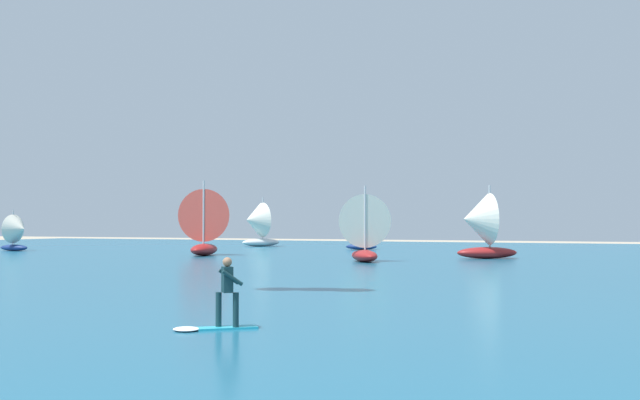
{
  "coord_description": "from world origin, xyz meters",
  "views": [
    {
      "loc": [
        6.9,
        -1.47,
        2.57
      ],
      "look_at": [
        -0.64,
        16.15,
        3.15
      ],
      "focal_mm": 42.99,
      "sensor_mm": 36.0,
      "label": 1
    }
  ],
  "objects_px": {
    "sailboat_far_left": "(256,224)",
    "sailboat_near_shore": "(207,221)",
    "sailboat_anchored_offshore": "(366,232)",
    "sailboat_mid_left": "(362,227)",
    "sailboat_leading": "(18,232)",
    "kitesurfer": "(219,303)",
    "sailboat_mid_right": "(478,225)"
  },
  "relations": [
    {
      "from": "sailboat_anchored_offshore",
      "to": "sailboat_leading",
      "type": "distance_m",
      "value": 31.01
    },
    {
      "from": "sailboat_far_left",
      "to": "sailboat_leading",
      "type": "bearing_deg",
      "value": -123.78
    },
    {
      "from": "kitesurfer",
      "to": "sailboat_anchored_offshore",
      "type": "height_order",
      "value": "sailboat_anchored_offshore"
    },
    {
      "from": "sailboat_far_left",
      "to": "sailboat_near_shore",
      "type": "relative_size",
      "value": 0.91
    },
    {
      "from": "sailboat_mid_left",
      "to": "sailboat_near_shore",
      "type": "distance_m",
      "value": 14.93
    },
    {
      "from": "sailboat_mid_left",
      "to": "sailboat_near_shore",
      "type": "relative_size",
      "value": 0.85
    },
    {
      "from": "sailboat_far_left",
      "to": "sailboat_anchored_offshore",
      "type": "xyz_separation_m",
      "value": [
        13.93,
        -4.69,
        -0.79
      ]
    },
    {
      "from": "sailboat_anchored_offshore",
      "to": "sailboat_mid_left",
      "type": "xyz_separation_m",
      "value": [
        6.99,
        -20.1,
        0.62
      ]
    },
    {
      "from": "sailboat_far_left",
      "to": "sailboat_mid_left",
      "type": "xyz_separation_m",
      "value": [
        20.92,
        -24.79,
        -0.16
      ]
    },
    {
      "from": "sailboat_anchored_offshore",
      "to": "kitesurfer",
      "type": "bearing_deg",
      "value": -73.93
    },
    {
      "from": "sailboat_anchored_offshore",
      "to": "sailboat_mid_left",
      "type": "distance_m",
      "value": 21.29
    },
    {
      "from": "sailboat_mid_left",
      "to": "sailboat_near_shore",
      "type": "xyz_separation_m",
      "value": [
        -14.3,
        4.29,
        0.39
      ]
    },
    {
      "from": "sailboat_leading",
      "to": "sailboat_mid_left",
      "type": "bearing_deg",
      "value": -8.45
    },
    {
      "from": "sailboat_near_shore",
      "to": "sailboat_anchored_offshore",
      "type": "bearing_deg",
      "value": 65.19
    },
    {
      "from": "kitesurfer",
      "to": "sailboat_near_shore",
      "type": "xyz_separation_m",
      "value": [
        -22.0,
        35.21,
        2.0
      ]
    },
    {
      "from": "sailboat_mid_left",
      "to": "sailboat_far_left",
      "type": "bearing_deg",
      "value": 130.16
    },
    {
      "from": "sailboat_mid_left",
      "to": "sailboat_leading",
      "type": "bearing_deg",
      "value": 171.55
    },
    {
      "from": "sailboat_anchored_offshore",
      "to": "sailboat_leading",
      "type": "relative_size",
      "value": 0.96
    },
    {
      "from": "sailboat_near_shore",
      "to": "sailboat_leading",
      "type": "relative_size",
      "value": 1.57
    },
    {
      "from": "sailboat_anchored_offshore",
      "to": "sailboat_leading",
      "type": "bearing_deg",
      "value": -151.01
    },
    {
      "from": "sailboat_far_left",
      "to": "sailboat_leading",
      "type": "xyz_separation_m",
      "value": [
        -13.19,
        -19.72,
        -0.72
      ]
    },
    {
      "from": "sailboat_far_left",
      "to": "sailboat_near_shore",
      "type": "bearing_deg",
      "value": -72.1
    },
    {
      "from": "sailboat_near_shore",
      "to": "sailboat_leading",
      "type": "height_order",
      "value": "sailboat_near_shore"
    },
    {
      "from": "sailboat_mid_left",
      "to": "sailboat_near_shore",
      "type": "bearing_deg",
      "value": 163.3
    },
    {
      "from": "kitesurfer",
      "to": "sailboat_far_left",
      "type": "relative_size",
      "value": 0.36
    },
    {
      "from": "sailboat_far_left",
      "to": "sailboat_mid_left",
      "type": "distance_m",
      "value": 32.44
    },
    {
      "from": "sailboat_far_left",
      "to": "sailboat_near_shore",
      "type": "xyz_separation_m",
      "value": [
        6.62,
        -20.5,
        0.22
      ]
    },
    {
      "from": "kitesurfer",
      "to": "sailboat_far_left",
      "type": "height_order",
      "value": "sailboat_far_left"
    },
    {
      "from": "kitesurfer",
      "to": "sailboat_mid_right",
      "type": "xyz_separation_m",
      "value": [
        -1.56,
        37.51,
        1.73
      ]
    },
    {
      "from": "kitesurfer",
      "to": "sailboat_anchored_offshore",
      "type": "relative_size",
      "value": 0.53
    },
    {
      "from": "sailboat_mid_right",
      "to": "sailboat_leading",
      "type": "bearing_deg",
      "value": -177.84
    },
    {
      "from": "kitesurfer",
      "to": "sailboat_anchored_offshore",
      "type": "xyz_separation_m",
      "value": [
        -14.7,
        51.02,
        0.99
      ]
    }
  ]
}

